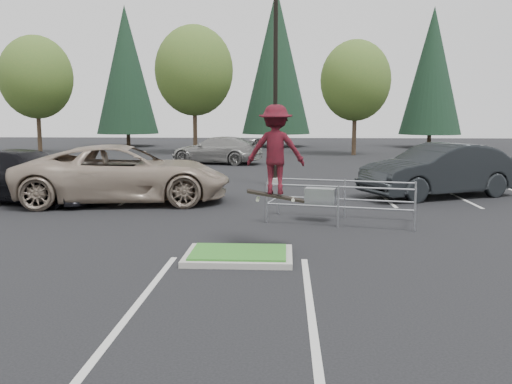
# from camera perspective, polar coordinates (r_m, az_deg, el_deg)

# --- Properties ---
(ground) EXTENTS (120.00, 120.00, 0.00)m
(ground) POSITION_cam_1_polar(r_m,az_deg,el_deg) (11.27, -1.82, -7.02)
(ground) COLOR black
(ground) RESTS_ON ground
(grass_median) EXTENTS (2.20, 1.60, 0.16)m
(grass_median) POSITION_cam_1_polar(r_m,az_deg,el_deg) (11.25, -1.83, -6.64)
(grass_median) COLOR gray
(grass_median) RESTS_ON ground
(stall_lines) EXTENTS (22.62, 17.60, 0.01)m
(stall_lines) POSITION_cam_1_polar(r_m,az_deg,el_deg) (17.27, -4.57, -1.71)
(stall_lines) COLOR beige
(stall_lines) RESTS_ON ground
(light_pole) EXTENTS (0.70, 0.60, 10.12)m
(light_pole) POSITION_cam_1_polar(r_m,az_deg,el_deg) (22.90, 2.06, 12.15)
(light_pole) COLOR gray
(light_pole) RESTS_ON ground
(decid_a) EXTENTS (5.44, 5.44, 8.91)m
(decid_a) POSITION_cam_1_polar(r_m,az_deg,el_deg) (45.13, -22.11, 10.88)
(decid_a) COLOR #38281C
(decid_a) RESTS_ON ground
(decid_b) EXTENTS (5.89, 5.89, 9.64)m
(decid_b) POSITION_cam_1_polar(r_m,az_deg,el_deg) (42.07, -6.53, 12.28)
(decid_b) COLOR #38281C
(decid_b) RESTS_ON ground
(decid_c) EXTENTS (5.12, 5.12, 8.38)m
(decid_c) POSITION_cam_1_polar(r_m,az_deg,el_deg) (41.05, 10.40, 11.21)
(decid_c) COLOR #38281C
(decid_c) RESTS_ON ground
(conif_a) EXTENTS (5.72, 5.72, 13.00)m
(conif_a) POSITION_cam_1_polar(r_m,az_deg,el_deg) (53.15, -13.51, 12.37)
(conif_a) COLOR #38281C
(conif_a) RESTS_ON ground
(conif_b) EXTENTS (6.38, 6.38, 14.50)m
(conif_b) POSITION_cam_1_polar(r_m,az_deg,el_deg) (51.58, 2.15, 13.56)
(conif_b) COLOR #38281C
(conif_b) RESTS_ON ground
(conif_c) EXTENTS (5.50, 5.50, 12.50)m
(conif_c) POSITION_cam_1_polar(r_m,az_deg,el_deg) (52.15, 18.05, 12.01)
(conif_c) COLOR #38281C
(conif_c) RESTS_ON ground
(cart_corral) EXTENTS (4.16, 2.28, 1.12)m
(cart_corral) POSITION_cam_1_polar(r_m,az_deg,el_deg) (15.15, 7.33, -0.45)
(cart_corral) COLOR #93969C
(cart_corral) RESTS_ON ground
(skateboarder) EXTENTS (1.29, 0.77, 2.14)m
(skateboarder) POSITION_cam_1_polar(r_m,az_deg,el_deg) (11.86, 2.08, 4.42)
(skateboarder) COLOR black
(skateboarder) RESTS_ON ground
(car_l_tan) EXTENTS (7.47, 4.31, 1.96)m
(car_l_tan) POSITION_cam_1_polar(r_m,az_deg,el_deg) (18.76, -13.77, 1.87)
(car_l_tan) COLOR gray
(car_l_tan) RESTS_ON ground
(car_l_black) EXTENTS (6.55, 3.93, 1.78)m
(car_l_black) POSITION_cam_1_polar(r_m,az_deg,el_deg) (20.06, -23.37, 1.57)
(car_l_black) COLOR black
(car_l_black) RESTS_ON ground
(car_r_charc) EXTENTS (6.15, 4.29, 1.92)m
(car_r_charc) POSITION_cam_1_polar(r_m,az_deg,el_deg) (20.64, 18.74, 2.17)
(car_r_charc) COLOR black
(car_r_charc) RESTS_ON ground
(car_far_silver) EXTENTS (6.07, 3.73, 1.64)m
(car_far_silver) POSITION_cam_1_polar(r_m,az_deg,el_deg) (33.17, -4.05, 4.42)
(car_far_silver) COLOR gray
(car_far_silver) RESTS_ON ground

